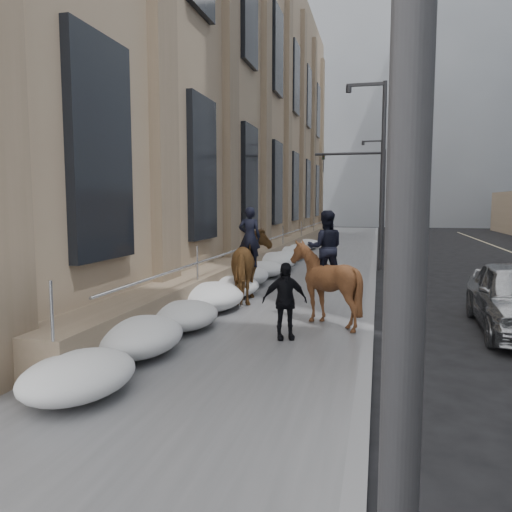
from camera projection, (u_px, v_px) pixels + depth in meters
The scene contains 13 objects.
ground at pixel (214, 367), 8.88m from camera, with size 140.00×140.00×0.00m, color black.
sidewalk at pixel (300, 280), 18.53m from camera, with size 5.00×80.00×0.12m, color #525254.
curb at pixel (372, 283), 17.91m from camera, with size 0.24×80.00×0.12m, color slate.
limestone_building at pixel (237, 98), 28.47m from camera, with size 6.10×44.00×18.00m.
bg_building_mid at pixel (391, 117), 64.39m from camera, with size 30.00×12.00×28.00m, color slate.
bg_building_far at pixel (323, 158), 78.78m from camera, with size 24.00×12.00×20.00m, color gray.
streetlight_mid at pixel (379, 164), 21.27m from camera, with size 1.71×0.24×8.00m.
streetlight_far at pixel (379, 182), 40.58m from camera, with size 1.71×0.24×8.00m.
traffic_signal at pixel (367, 184), 29.21m from camera, with size 4.10×0.22×6.00m.
snow_bank at pixel (250, 275), 17.00m from camera, with size 1.70×18.10×0.76m.
mounted_horse_left at pixel (252, 263), 14.18m from camera, with size 1.55×2.59×2.68m.
mounted_horse_right at pixel (324, 278), 11.47m from camera, with size 1.84×1.99×2.62m.
pedestrian at pixel (285, 301), 10.22m from camera, with size 0.93×0.39×1.59m, color black.
Camera 1 is at (2.78, -8.20, 2.91)m, focal length 35.00 mm.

